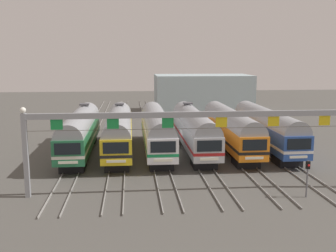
{
  "coord_description": "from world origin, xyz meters",
  "views": [
    {
      "loc": [
        -4.92,
        -43.9,
        10.72
      ],
      "look_at": [
        -0.55,
        2.87,
        2.5
      ],
      "focal_mm": 42.98,
      "sensor_mm": 36.0,
      "label": 1
    }
  ],
  "objects": [
    {
      "name": "ground_plane",
      "position": [
        0.0,
        0.0,
        0.0
      ],
      "size": [
        160.0,
        160.0,
        0.0
      ],
      "primitive_type": "plane",
      "color": "#4C4944"
    },
    {
      "name": "track_bed",
      "position": [
        0.0,
        17.0,
        0.07
      ],
      "size": [
        22.5,
        70.0,
        0.15
      ],
      "color": "gray",
      "rests_on": "ground"
    },
    {
      "name": "commuter_train_green",
      "position": [
        -10.5,
        -0.0,
        2.69
      ],
      "size": [
        2.88,
        18.06,
        5.05
      ],
      "color": "#236B42",
      "rests_on": "ground"
    },
    {
      "name": "commuter_train_yellow",
      "position": [
        -6.3,
        -0.0,
        2.69
      ],
      "size": [
        2.88,
        18.06,
        5.05
      ],
      "color": "gold",
      "rests_on": "ground"
    },
    {
      "name": "commuter_train_white",
      "position": [
        -2.1,
        -0.01,
        2.69
      ],
      "size": [
        2.88,
        18.06,
        4.77
      ],
      "color": "white",
      "rests_on": "ground"
    },
    {
      "name": "commuter_train_stainless",
      "position": [
        2.1,
        -0.0,
        2.69
      ],
      "size": [
        2.88,
        18.06,
        5.05
      ],
      "color": "#B2B5BA",
      "rests_on": "ground"
    },
    {
      "name": "commuter_train_orange",
      "position": [
        6.3,
        -0.01,
        2.69
      ],
      "size": [
        2.88,
        18.06,
        4.77
      ],
      "color": "orange",
      "rests_on": "ground"
    },
    {
      "name": "commuter_train_blue",
      "position": [
        10.5,
        -0.01,
        2.69
      ],
      "size": [
        2.88,
        18.06,
        4.77
      ],
      "color": "#284C9E",
      "rests_on": "ground"
    },
    {
      "name": "catenary_gantry",
      "position": [
        -0.0,
        -13.5,
        5.36
      ],
      "size": [
        26.23,
        0.44,
        6.97
      ],
      "color": "gray",
      "rests_on": "ground"
    },
    {
      "name": "yard_signal_mast",
      "position": [
        8.4,
        -15.54,
        2.03
      ],
      "size": [
        0.28,
        0.35,
        2.91
      ],
      "color": "#59595E",
      "rests_on": "ground"
    },
    {
      "name": "maintenance_building",
      "position": [
        9.11,
        33.65,
        3.54
      ],
      "size": [
        18.39,
        10.0,
        7.07
      ],
      "primitive_type": "cube",
      "color": "#9EB2B7",
      "rests_on": "ground"
    }
  ]
}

